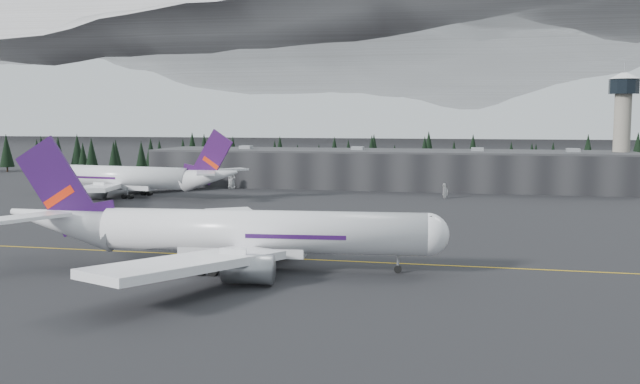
% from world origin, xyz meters
% --- Properties ---
extents(ground, '(1400.00, 1400.00, 0.00)m').
position_xyz_m(ground, '(0.00, 0.00, 0.00)').
color(ground, black).
rests_on(ground, ground).
extents(taxiline, '(400.00, 0.40, 0.02)m').
position_xyz_m(taxiline, '(0.00, -2.00, 0.01)').
color(taxiline, gold).
rests_on(taxiline, ground).
extents(terminal, '(160.00, 30.00, 12.60)m').
position_xyz_m(terminal, '(0.00, 125.00, 6.30)').
color(terminal, black).
rests_on(terminal, ground).
extents(control_tower, '(10.00, 10.00, 37.70)m').
position_xyz_m(control_tower, '(75.00, 128.00, 23.41)').
color(control_tower, gray).
rests_on(control_tower, ground).
extents(treeline, '(360.00, 20.00, 15.00)m').
position_xyz_m(treeline, '(0.00, 162.00, 7.50)').
color(treeline, black).
rests_on(treeline, ground).
extents(mountain_ridge, '(4400.00, 900.00, 420.00)m').
position_xyz_m(mountain_ridge, '(0.00, 1000.00, 0.00)').
color(mountain_ridge, white).
rests_on(mountain_ridge, ground).
extents(jet_main, '(70.26, 64.60, 20.67)m').
position_xyz_m(jet_main, '(-8.24, -11.66, 5.83)').
color(jet_main, white).
rests_on(jet_main, ground).
extents(jet_parked, '(68.92, 63.22, 20.33)m').
position_xyz_m(jet_parked, '(-70.03, 78.73, 5.73)').
color(jet_parked, silver).
rests_on(jet_parked, ground).
extents(gse_vehicle_a, '(3.84, 5.31, 1.34)m').
position_xyz_m(gse_vehicle_a, '(-49.22, 107.32, 0.67)').
color(gse_vehicle_a, silver).
rests_on(gse_vehicle_a, ground).
extents(gse_vehicle_b, '(4.78, 2.85, 1.52)m').
position_xyz_m(gse_vehicle_b, '(21.14, 94.62, 0.76)').
color(gse_vehicle_b, silver).
rests_on(gse_vehicle_b, ground).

